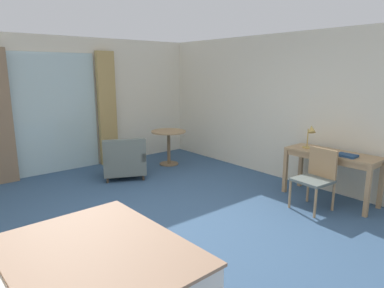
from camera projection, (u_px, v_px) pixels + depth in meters
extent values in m
cube|color=#38567A|center=(169.00, 231.00, 4.46)|extent=(6.41, 7.63, 0.10)
cube|color=silver|center=(64.00, 105.00, 6.84)|extent=(6.01, 0.12, 2.66)
cube|color=silver|center=(303.00, 109.00, 6.01)|extent=(0.12, 7.23, 2.66)
cube|color=silver|center=(57.00, 114.00, 6.71)|extent=(1.60, 0.02, 2.34)
cube|color=#897056|center=(0.00, 117.00, 5.99)|extent=(0.39, 0.10, 2.40)
cube|color=tan|center=(107.00, 109.00, 7.26)|extent=(0.39, 0.10, 2.40)
cube|color=white|center=(57.00, 281.00, 2.69)|extent=(2.07, 1.77, 0.23)
cube|color=#99755B|center=(96.00, 251.00, 2.88)|extent=(1.42, 1.79, 0.03)
cube|color=tan|center=(332.00, 153.00, 5.26)|extent=(0.55, 1.40, 0.04)
cube|color=tan|center=(332.00, 157.00, 5.27)|extent=(0.50, 1.33, 0.08)
cube|color=tan|center=(381.00, 185.00, 5.00)|extent=(0.06, 0.06, 0.74)
cube|color=tan|center=(301.00, 166.00, 5.98)|extent=(0.06, 0.06, 0.74)
cube|color=tan|center=(368.00, 192.00, 4.70)|extent=(0.06, 0.06, 0.74)
cube|color=tan|center=(285.00, 171.00, 5.69)|extent=(0.06, 0.06, 0.74)
cube|color=slate|center=(313.00, 180.00, 4.95)|extent=(0.50, 0.51, 0.04)
cube|color=tan|center=(323.00, 163.00, 5.02)|extent=(0.07, 0.45, 0.43)
cylinder|color=tan|center=(290.00, 194.00, 5.05)|extent=(0.04, 0.04, 0.42)
cylinder|color=tan|center=(315.00, 203.00, 4.71)|extent=(0.04, 0.04, 0.42)
cylinder|color=tan|center=(308.00, 189.00, 5.29)|extent=(0.04, 0.04, 0.42)
cylinder|color=tan|center=(333.00, 197.00, 4.95)|extent=(0.04, 0.04, 0.42)
cylinder|color=tan|center=(307.00, 147.00, 5.56)|extent=(0.15, 0.15, 0.02)
cylinder|color=tan|center=(308.00, 138.00, 5.53)|extent=(0.02, 0.02, 0.30)
cone|color=tan|center=(312.00, 129.00, 5.28)|extent=(0.16, 0.15, 0.18)
cube|color=navy|center=(347.00, 155.00, 4.99)|extent=(0.20, 0.28, 0.03)
cube|color=slate|center=(124.00, 165.00, 6.53)|extent=(1.01, 0.99, 0.26)
cube|color=slate|center=(124.00, 151.00, 6.17)|extent=(0.75, 0.44, 0.42)
cube|color=slate|center=(141.00, 153.00, 6.57)|extent=(0.41, 0.71, 0.16)
cube|color=slate|center=(106.00, 155.00, 6.41)|extent=(0.41, 0.71, 0.16)
cylinder|color=#4C3D2D|center=(140.00, 168.00, 6.94)|extent=(0.04, 0.04, 0.10)
cylinder|color=#4C3D2D|center=(107.00, 171.00, 6.78)|extent=(0.04, 0.04, 0.10)
cylinder|color=#4C3D2D|center=(143.00, 177.00, 6.36)|extent=(0.04, 0.04, 0.10)
cylinder|color=#4C3D2D|center=(108.00, 180.00, 6.20)|extent=(0.04, 0.04, 0.10)
cylinder|color=tan|center=(169.00, 132.00, 7.29)|extent=(0.74, 0.74, 0.03)
cylinder|color=brown|center=(169.00, 148.00, 7.37)|extent=(0.07, 0.07, 0.71)
cylinder|color=brown|center=(169.00, 164.00, 7.44)|extent=(0.41, 0.41, 0.02)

